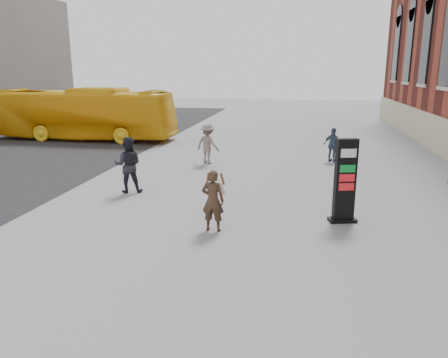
% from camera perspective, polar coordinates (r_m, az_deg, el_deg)
% --- Properties ---
extents(ground, '(100.00, 100.00, 0.00)m').
position_cam_1_polar(ground, '(11.96, -3.94, -5.74)').
color(ground, '#9E9EA3').
extents(info_pylon, '(0.81, 0.54, 2.30)m').
position_cam_1_polar(info_pylon, '(12.14, 15.52, -0.25)').
color(info_pylon, black).
rests_on(info_pylon, ground).
extents(woman, '(0.63, 0.58, 1.61)m').
position_cam_1_polar(woman, '(11.15, -1.45, -2.73)').
color(woman, '#322316').
rests_on(woman, ground).
extents(bus, '(10.82, 2.71, 3.00)m').
position_cam_1_polar(bus, '(27.11, -17.92, 8.08)').
color(bus, gold).
rests_on(bus, road).
extents(pedestrian_a, '(1.07, 0.92, 1.88)m').
position_cam_1_polar(pedestrian_a, '(14.99, -12.42, 1.82)').
color(pedestrian_a, black).
rests_on(pedestrian_a, ground).
extents(pedestrian_b, '(1.30, 1.05, 1.75)m').
position_cam_1_polar(pedestrian_b, '(19.16, -2.13, 4.59)').
color(pedestrian_b, '#78675F').
rests_on(pedestrian_b, ground).
extents(pedestrian_c, '(0.96, 0.79, 1.53)m').
position_cam_1_polar(pedestrian_c, '(20.15, 14.06, 4.34)').
color(pedestrian_c, '#3A4B63').
rests_on(pedestrian_c, ground).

